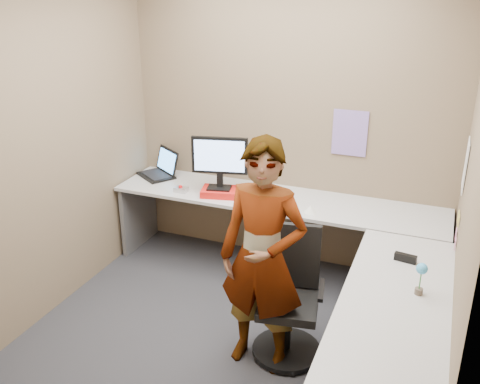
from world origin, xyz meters
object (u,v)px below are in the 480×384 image
at_px(desk, 306,250).
at_px(monitor, 220,158).
at_px(office_chair, 289,305).
at_px(person, 263,258).

height_order(desk, monitor, monitor).
relative_size(desk, monitor, 6.06).
height_order(office_chair, person, person).
bearing_deg(monitor, person, -67.86).
bearing_deg(office_chair, monitor, 124.69).
distance_m(monitor, person, 1.41).
bearing_deg(desk, person, -101.36).
bearing_deg(person, desk, 80.87).
xyz_separation_m(office_chair, person, (-0.14, -0.18, 0.44)).
bearing_deg(office_chair, desk, 81.55).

